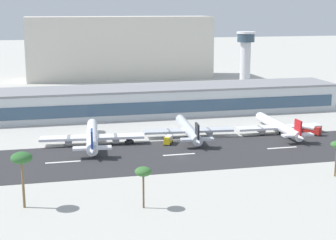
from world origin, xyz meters
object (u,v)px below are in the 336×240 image
object	(u,v)px
terminal_building	(158,100)
service_baggage_tug_1	(129,141)
airliner_black_tail_gate_1	(189,130)
service_box_truck_0	(168,140)
control_tower	(245,57)
palm_tree_2	(22,159)
distant_hotel_block	(120,48)
airliner_red_tail_gate_2	(280,127)
service_fuel_truck_2	(311,130)
airliner_navy_tail_gate_0	(92,137)
palm_tree_0	(143,172)

from	to	relation	value
terminal_building	service_baggage_tug_1	world-z (taller)	terminal_building
airliner_black_tail_gate_1	service_baggage_tug_1	bearing A→B (deg)	104.58
service_box_truck_0	control_tower	bearing A→B (deg)	171.98
palm_tree_2	service_baggage_tug_1	bearing A→B (deg)	57.48
airliner_black_tail_gate_1	distant_hotel_block	bearing A→B (deg)	5.31
airliner_red_tail_gate_2	distant_hotel_block	bearing A→B (deg)	12.67
terminal_building	palm_tree_2	distance (m)	129.93
service_fuel_truck_2	service_baggage_tug_1	bearing A→B (deg)	-125.32
terminal_building	service_baggage_tug_1	size ratio (longest dim) A/B	51.08
airliner_navy_tail_gate_0	service_fuel_truck_2	world-z (taller)	airliner_navy_tail_gate_0
palm_tree_2	distant_hotel_block	bearing A→B (deg)	76.19
distant_hotel_block	airliner_navy_tail_gate_0	world-z (taller)	distant_hotel_block
airliner_red_tail_gate_2	service_fuel_truck_2	world-z (taller)	airliner_red_tail_gate_2
control_tower	service_fuel_truck_2	distance (m)	109.31
terminal_building	service_fuel_truck_2	size ratio (longest dim) A/B	21.42
airliner_black_tail_gate_1	service_fuel_truck_2	distance (m)	51.57
airliner_navy_tail_gate_0	control_tower	bearing A→B (deg)	-39.75
distant_hotel_block	airliner_black_tail_gate_1	bearing A→B (deg)	-89.57
control_tower	service_fuel_truck_2	size ratio (longest dim) A/B	4.42
control_tower	service_box_truck_0	distance (m)	132.52
distant_hotel_block	airliner_navy_tail_gate_0	distance (m)	195.66
airliner_red_tail_gate_2	service_box_truck_0	size ratio (longest dim) A/B	7.05
palm_tree_0	service_fuel_truck_2	bearing A→B (deg)	37.70
airliner_navy_tail_gate_0	palm_tree_0	distance (m)	68.71
terminal_building	airliner_red_tail_gate_2	size ratio (longest dim) A/B	4.02
control_tower	distant_hotel_block	bearing A→B (deg)	126.28
control_tower	airliner_black_tail_gate_1	xyz separation A→B (m)	(-63.05, -99.89, -19.48)
distant_hotel_block	service_baggage_tug_1	world-z (taller)	distant_hotel_block
terminal_building	control_tower	distance (m)	82.95
control_tower	terminal_building	bearing A→B (deg)	-142.96
service_box_truck_0	service_baggage_tug_1	bearing A→B (deg)	-78.71
control_tower	distant_hotel_block	distance (m)	108.91
distant_hotel_block	service_box_truck_0	xyz separation A→B (m)	(-9.22, -195.97, -20.86)
control_tower	distant_hotel_block	world-z (taller)	distant_hotel_block
airliner_navy_tail_gate_0	airliner_red_tail_gate_2	distance (m)	78.55
palm_tree_2	palm_tree_0	bearing A→B (deg)	-13.81
service_fuel_truck_2	palm_tree_0	bearing A→B (deg)	-85.77
terminal_building	airliner_navy_tail_gate_0	distance (m)	65.97
airliner_navy_tail_gate_0	palm_tree_2	size ratio (longest dim) A/B	3.19
distant_hotel_block	palm_tree_2	size ratio (longest dim) A/B	8.83
terminal_building	service_box_truck_0	xyz separation A→B (m)	(-8.66, -59.11, -5.05)
control_tower	palm_tree_0	bearing A→B (deg)	-119.11
control_tower	palm_tree_0	xyz separation A→B (m)	(-95.25, -171.10, -12.63)
terminal_building	airliner_red_tail_gate_2	world-z (taller)	terminal_building
airliner_red_tail_gate_2	service_fuel_truck_2	distance (m)	12.96
distant_hotel_block	palm_tree_2	bearing A→B (deg)	-103.81
airliner_black_tail_gate_1	airliner_red_tail_gate_2	world-z (taller)	airliner_black_tail_gate_1
service_baggage_tug_1	service_fuel_truck_2	size ratio (longest dim) A/B	0.42
airliner_black_tail_gate_1	airliner_red_tail_gate_2	distance (m)	38.99
airliner_navy_tail_gate_0	service_baggage_tug_1	world-z (taller)	airliner_navy_tail_gate_0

